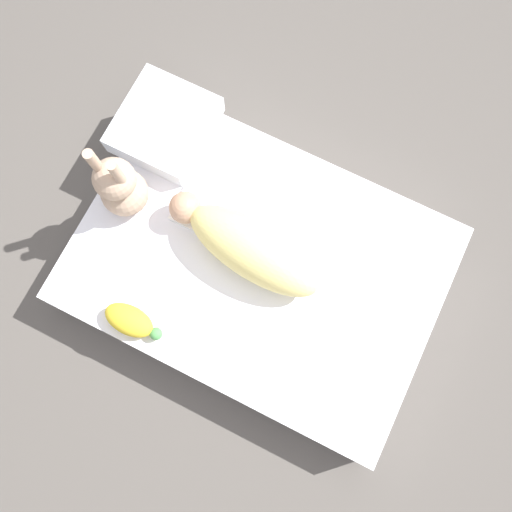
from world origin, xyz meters
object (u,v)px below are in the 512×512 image
at_px(pillow, 164,125).
at_px(bunny_plush, 120,188).
at_px(turtle_plush, 131,321).
at_px(swaddled_baby, 248,247).

bearing_deg(pillow, bunny_plush, -87.32).
bearing_deg(turtle_plush, bunny_plush, 120.87).
distance_m(bunny_plush, turtle_plush, 0.42).
height_order(swaddled_baby, turtle_plush, swaddled_baby).
relative_size(pillow, bunny_plush, 0.93).
relative_size(swaddled_baby, turtle_plush, 2.81).
height_order(pillow, turtle_plush, pillow).
height_order(pillow, bunny_plush, bunny_plush).
bearing_deg(pillow, swaddled_baby, -30.40).
distance_m(pillow, turtle_plush, 0.68).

